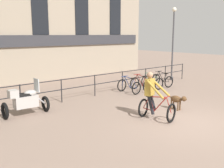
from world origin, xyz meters
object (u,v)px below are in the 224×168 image
at_px(parked_bicycle_near_lamp, 129,86).
at_px(street_lamp, 173,40).
at_px(parked_bicycle_mid_left, 141,84).
at_px(parked_bicycle_mid_right, 152,82).
at_px(cyclist_with_bike, 154,98).
at_px(dog, 178,100).
at_px(parked_bicycle_far_end, 162,80).
at_px(parked_motorcycle, 25,101).

relative_size(parked_bicycle_near_lamp, street_lamp, 0.24).
relative_size(parked_bicycle_mid_left, street_lamp, 0.25).
bearing_deg(parked_bicycle_mid_right, street_lamp, -158.72).
distance_m(cyclist_with_bike, street_lamp, 8.75).
height_order(dog, parked_bicycle_far_end, parked_bicycle_far_end).
relative_size(cyclist_with_bike, parked_bicycle_mid_left, 1.45).
height_order(dog, parked_bicycle_mid_left, parked_bicycle_mid_left).
bearing_deg(parked_bicycle_mid_left, parked_bicycle_far_end, -174.26).
height_order(cyclist_with_bike, parked_bicycle_mid_left, cyclist_with_bike).
bearing_deg(cyclist_with_bike, street_lamp, 19.79).
bearing_deg(parked_bicycle_mid_left, parked_motorcycle, 6.84).
bearing_deg(parked_bicycle_far_end, parked_motorcycle, 8.44).
bearing_deg(cyclist_with_bike, dog, -9.13).
bearing_deg(parked_motorcycle, cyclist_with_bike, -134.31).
bearing_deg(parked_bicycle_mid_right, parked_motorcycle, 5.74).
relative_size(cyclist_with_bike, parked_motorcycle, 1.00).
distance_m(parked_motorcycle, street_lamp, 10.79).
xyz_separation_m(parked_bicycle_far_end, street_lamp, (2.16, 0.91, 2.27)).
height_order(parked_bicycle_mid_left, parked_bicycle_mid_right, same).
relative_size(parked_motorcycle, parked_bicycle_mid_left, 1.45).
distance_m(parked_motorcycle, parked_bicycle_mid_right, 7.46).
bearing_deg(parked_motorcycle, street_lamp, -82.06).
distance_m(parked_bicycle_near_lamp, parked_bicycle_mid_left, 0.92).
distance_m(parked_bicycle_mid_left, parked_bicycle_far_end, 1.85).
xyz_separation_m(parked_bicycle_mid_left, parked_bicycle_mid_right, (0.92, -0.00, 0.00)).
bearing_deg(dog, parked_motorcycle, 142.42).
distance_m(dog, parked_motorcycle, 5.91).
height_order(parked_bicycle_near_lamp, street_lamp, street_lamp).
bearing_deg(parked_bicycle_mid_right, parked_bicycle_mid_left, 4.77).
height_order(parked_bicycle_mid_right, parked_bicycle_far_end, same).
xyz_separation_m(parked_motorcycle, parked_bicycle_mid_right, (7.45, 0.13, -0.20)).
height_order(cyclist_with_bike, dog, cyclist_with_bike).
bearing_deg(street_lamp, parked_bicycle_mid_right, -163.49).
bearing_deg(street_lamp, parked_motorcycle, -174.37).
distance_m(parked_bicycle_mid_left, parked_bicycle_mid_right, 0.92).
relative_size(dog, parked_bicycle_near_lamp, 0.79).
distance_m(parked_bicycle_mid_left, street_lamp, 4.69).
distance_m(parked_motorcycle, parked_bicycle_near_lamp, 5.61).
bearing_deg(parked_bicycle_mid_right, parked_bicycle_far_end, -175.23).
relative_size(cyclist_with_bike, parked_bicycle_near_lamp, 1.52).
height_order(cyclist_with_bike, parked_motorcycle, cyclist_with_bike).
bearing_deg(parked_bicycle_mid_left, dog, 70.11).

